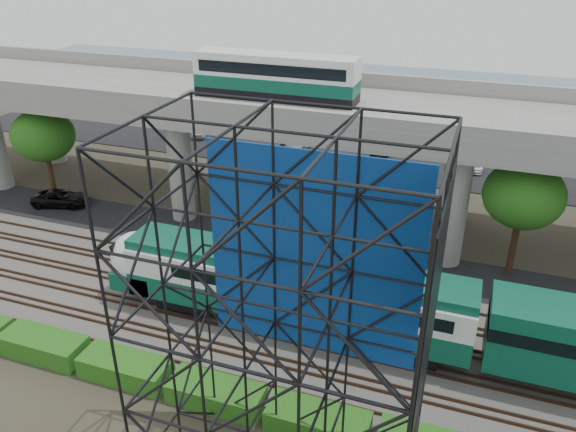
% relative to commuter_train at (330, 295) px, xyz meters
% --- Properties ---
extents(ground, '(140.00, 140.00, 0.00)m').
position_rel_commuter_train_xyz_m(ground, '(-4.73, -2.00, -2.88)').
color(ground, '#474233').
rests_on(ground, ground).
extents(ballast_bed, '(90.00, 12.00, 0.20)m').
position_rel_commuter_train_xyz_m(ballast_bed, '(-4.73, 0.00, -2.78)').
color(ballast_bed, slate).
rests_on(ballast_bed, ground).
extents(service_road, '(90.00, 5.00, 0.08)m').
position_rel_commuter_train_xyz_m(service_road, '(-4.73, 8.50, -2.84)').
color(service_road, black).
rests_on(service_road, ground).
extents(parking_lot, '(90.00, 18.00, 0.08)m').
position_rel_commuter_train_xyz_m(parking_lot, '(-4.73, 32.00, -2.84)').
color(parking_lot, black).
rests_on(parking_lot, ground).
extents(harbor_water, '(140.00, 40.00, 0.03)m').
position_rel_commuter_train_xyz_m(harbor_water, '(-4.73, 54.00, -2.87)').
color(harbor_water, '#496479').
rests_on(harbor_water, ground).
extents(rail_tracks, '(90.00, 9.52, 0.16)m').
position_rel_commuter_train_xyz_m(rail_tracks, '(-4.73, -0.00, -2.60)').
color(rail_tracks, '#472D1E').
rests_on(rail_tracks, ballast_bed).
extents(commuter_train, '(29.30, 3.06, 4.30)m').
position_rel_commuter_train_xyz_m(commuter_train, '(0.00, 0.00, 0.00)').
color(commuter_train, black).
rests_on(commuter_train, rail_tracks).
extents(overpass, '(80.00, 12.00, 12.40)m').
position_rel_commuter_train_xyz_m(overpass, '(-4.99, 14.00, 5.33)').
color(overpass, '#9E9B93').
rests_on(overpass, ground).
extents(scaffold_tower, '(9.36, 6.36, 15.00)m').
position_rel_commuter_train_xyz_m(scaffold_tower, '(1.07, -9.98, 4.59)').
color(scaffold_tower, black).
rests_on(scaffold_tower, ground).
extents(hedge_strip, '(34.60, 1.80, 1.20)m').
position_rel_commuter_train_xyz_m(hedge_strip, '(-3.72, -6.30, -2.32)').
color(hedge_strip, '#1C5513').
rests_on(hedge_strip, ground).
extents(trees, '(40.94, 16.94, 7.69)m').
position_rel_commuter_train_xyz_m(trees, '(-9.40, 14.17, 2.69)').
color(trees, '#382314').
rests_on(trees, ground).
extents(suv, '(5.00, 3.29, 1.28)m').
position_rel_commuter_train_xyz_m(suv, '(-25.25, 9.05, -2.16)').
color(suv, black).
rests_on(suv, service_road).
extents(parked_cars, '(36.66, 9.65, 1.27)m').
position_rel_commuter_train_xyz_m(parked_cars, '(-4.14, 31.47, -2.19)').
color(parked_cars, '#BABABA').
rests_on(parked_cars, parking_lot).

